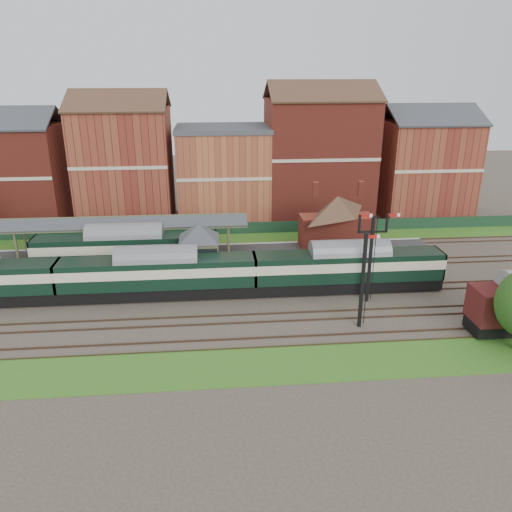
{
  "coord_description": "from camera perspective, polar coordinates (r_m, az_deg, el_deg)",
  "views": [
    {
      "loc": [
        -1.63,
        -42.17,
        19.8
      ],
      "look_at": [
        2.36,
        2.0,
        3.0
      ],
      "focal_mm": 35.0,
      "sensor_mm": 36.0,
      "label": 1
    }
  ],
  "objects": [
    {
      "name": "town_backdrop",
      "position": [
        68.39,
        -3.91,
        9.92
      ],
      "size": [
        69.0,
        10.0,
        16.0
      ],
      "color": "maroon",
      "rests_on": "ground"
    },
    {
      "name": "grass_back",
      "position": [
        61.46,
        -3.37,
        1.95
      ],
      "size": [
        90.0,
        4.5,
        0.06
      ],
      "primitive_type": "cube",
      "color": "#2D6619",
      "rests_on": "ground"
    },
    {
      "name": "semaphore_bracket",
      "position": [
        44.62,
        13.01,
        0.32
      ],
      "size": [
        3.6,
        0.25,
        8.18
      ],
      "color": "black",
      "rests_on": "ground"
    },
    {
      "name": "grass_front",
      "position": [
        36.11,
        -1.77,
        -12.46
      ],
      "size": [
        90.0,
        5.0,
        0.06
      ],
      "primitive_type": "cube",
      "color": "#2D6619",
      "rests_on": "ground"
    },
    {
      "name": "ground",
      "position": [
        46.62,
        -2.68,
        -4.41
      ],
      "size": [
        160.0,
        160.0,
        0.0
      ],
      "primitive_type": "plane",
      "color": "#473D33",
      "rests_on": "ground"
    },
    {
      "name": "platform",
      "position": [
        55.49,
        -8.32,
        0.17
      ],
      "size": [
        55.0,
        3.4,
        1.0
      ],
      "primitive_type": "cube",
      "color": "#2D2D2D",
      "rests_on": "ground"
    },
    {
      "name": "brick_hut",
      "position": [
        49.53,
        2.91,
        -1.34
      ],
      "size": [
        3.2,
        2.64,
        2.94
      ],
      "color": "maroon",
      "rests_on": "ground"
    },
    {
      "name": "station_building",
      "position": [
        55.97,
        9.18,
        4.03
      ],
      "size": [
        8.1,
        8.1,
        5.9
      ],
      "color": "maroon",
      "rests_on": "platform"
    },
    {
      "name": "signal_box",
      "position": [
        48.38,
        -6.47,
        0.53
      ],
      "size": [
        5.4,
        5.4,
        6.0
      ],
      "color": "#657654",
      "rests_on": "ground"
    },
    {
      "name": "semaphore_siding",
      "position": [
        40.22,
        12.13,
        -2.64
      ],
      "size": [
        1.23,
        0.25,
        8.0
      ],
      "color": "black",
      "rests_on": "ground"
    },
    {
      "name": "platform_railcar",
      "position": [
        52.42,
        -14.59,
        0.75
      ],
      "size": [
        18.37,
        2.89,
        4.23
      ],
      "color": "black",
      "rests_on": "ground"
    },
    {
      "name": "canopy",
      "position": [
        54.91,
        -14.81,
        3.96
      ],
      "size": [
        26.0,
        3.89,
        4.08
      ],
      "color": "brown",
      "rests_on": "platform"
    },
    {
      "name": "fence",
      "position": [
        63.13,
        -3.45,
        3.15
      ],
      "size": [
        90.0,
        0.12,
        1.5
      ],
      "primitive_type": "cube",
      "color": "#193823",
      "rests_on": "ground"
    },
    {
      "name": "dmu_train",
      "position": [
        45.91,
        -11.15,
        -1.97
      ],
      "size": [
        52.75,
        2.77,
        4.05
      ],
      "color": "black",
      "rests_on": "ground"
    }
  ]
}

